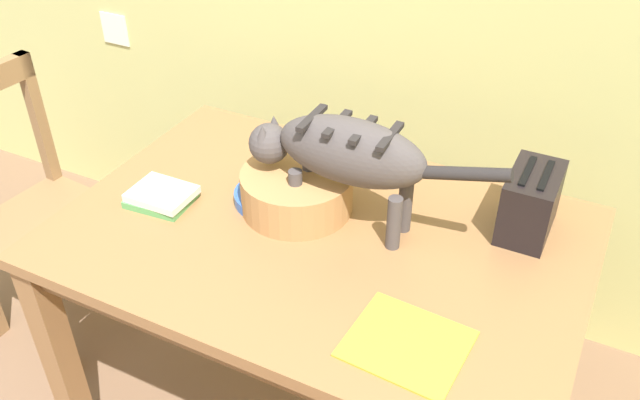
% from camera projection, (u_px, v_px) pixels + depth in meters
% --- Properties ---
extents(dining_table, '(1.33, 0.89, 0.75)m').
position_uv_depth(dining_table, '(320.00, 258.00, 1.77)').
color(dining_table, '#90623C').
rests_on(dining_table, ground_plane).
extents(cat, '(0.67, 0.15, 0.30)m').
position_uv_depth(cat, '(343.00, 154.00, 1.64)').
color(cat, '#494241').
rests_on(cat, dining_table).
extents(saucer_bowl, '(0.20, 0.20, 0.03)m').
position_uv_depth(saucer_bowl, '(272.00, 196.00, 1.82)').
color(saucer_bowl, blue).
rests_on(saucer_bowl, dining_table).
extents(coffee_mug, '(0.13, 0.09, 0.08)m').
position_uv_depth(coffee_mug, '(272.00, 180.00, 1.79)').
color(coffee_mug, silver).
rests_on(coffee_mug, saucer_bowl).
extents(magazine, '(0.26, 0.23, 0.01)m').
position_uv_depth(magazine, '(407.00, 344.00, 1.41)').
color(magazine, '#F7AA31').
rests_on(magazine, dining_table).
extents(book_stack, '(0.17, 0.14, 0.04)m').
position_uv_depth(book_stack, '(161.00, 196.00, 1.81)').
color(book_stack, '#54A056').
rests_on(book_stack, dining_table).
extents(wicker_basket, '(0.30, 0.30, 0.11)m').
position_uv_depth(wicker_basket, '(297.00, 190.00, 1.77)').
color(wicker_basket, '#B07C49').
rests_on(wicker_basket, dining_table).
extents(toaster, '(0.12, 0.20, 0.18)m').
position_uv_depth(toaster, '(530.00, 202.00, 1.68)').
color(toaster, black).
rests_on(toaster, dining_table).
extents(wooden_chair_far, '(0.46, 0.46, 0.94)m').
position_uv_depth(wooden_chair_far, '(39.00, 216.00, 2.26)').
color(wooden_chair_far, olive).
rests_on(wooden_chair_far, ground_plane).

